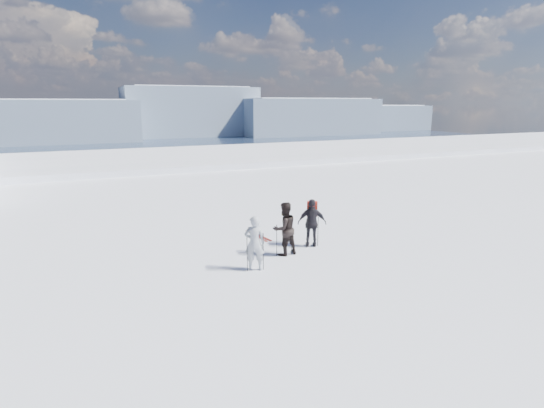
{
  "coord_description": "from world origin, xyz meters",
  "views": [
    {
      "loc": [
        -8.23,
        -10.17,
        5.25
      ],
      "look_at": [
        -2.49,
        3.0,
        1.82
      ],
      "focal_mm": 28.0,
      "sensor_mm": 36.0,
      "label": 1
    }
  ],
  "objects": [
    {
      "name": "far_mountain_range",
      "position": [
        29.6,
        454.78,
        -7.19
      ],
      "size": [
        770.0,
        110.0,
        53.0
      ],
      "color": "slate",
      "rests_on": "ground"
    },
    {
      "name": "skier_dark",
      "position": [
        -2.13,
        2.73,
        0.95
      ],
      "size": [
        1.04,
        0.87,
        1.91
      ],
      "primitive_type": "imported",
      "rotation": [
        0.0,
        0.0,
        3.32
      ],
      "color": "black",
      "rests_on": "ground"
    },
    {
      "name": "lake_basin",
      "position": [
        0.0,
        30.0,
        -6.5
      ],
      "size": [
        820.0,
        820.0,
        71.62
      ],
      "color": "white",
      "rests_on": "ground"
    },
    {
      "name": "skier_grey",
      "position": [
        -3.6,
        1.85,
        0.9
      ],
      "size": [
        0.78,
        0.66,
        1.8
      ],
      "primitive_type": "imported",
      "rotation": [
        0.0,
        0.0,
        2.72
      ],
      "color": "#9EA5AD",
      "rests_on": "ground"
    },
    {
      "name": "skier_pack",
      "position": [
        -0.81,
        3.13,
        0.91
      ],
      "size": [
        1.15,
        0.88,
        1.82
      ],
      "primitive_type": "imported",
      "rotation": [
        0.0,
        0.0,
        2.66
      ],
      "color": "black",
      "rests_on": "ground"
    },
    {
      "name": "skis_loose",
      "position": [
        -2.19,
        5.12,
        0.01
      ],
      "size": [
        0.5,
        1.7,
        0.03
      ],
      "color": "black",
      "rests_on": "ground"
    },
    {
      "name": "ski_poles",
      "position": [
        -2.2,
        2.5,
        0.58
      ],
      "size": [
        3.31,
        1.37,
        1.24
      ],
      "color": "black",
      "rests_on": "ground"
    },
    {
      "name": "backpack",
      "position": [
        -0.69,
        3.35,
        2.1
      ],
      "size": [
        0.44,
        0.37,
        0.56
      ],
      "primitive_type": "cube",
      "rotation": [
        0.0,
        0.0,
        2.66
      ],
      "color": "red",
      "rests_on": "skier_pack"
    }
  ]
}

